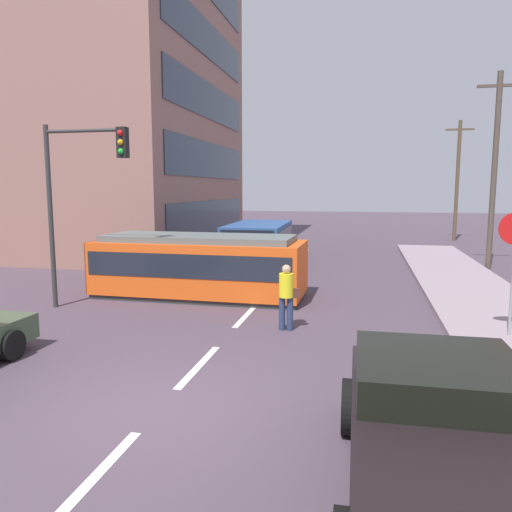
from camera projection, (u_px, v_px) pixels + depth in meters
ground_plane at (272, 288)px, 17.60m from camera, size 120.00×120.00×0.00m
sidewalk_curb_right at (509, 328)px, 12.27m from camera, size 3.20×36.00×0.14m
lane_stripe_0 at (92, 480)px, 5.99m from camera, size 0.16×2.40×0.01m
lane_stripe_1 at (199, 366)px, 9.86m from camera, size 0.16×2.40×0.01m
lane_stripe_2 at (246, 316)px, 13.73m from camera, size 0.16×2.40×0.01m
lane_stripe_3 at (289, 269)px, 21.63m from camera, size 0.16×2.40×0.01m
lane_stripe_4 at (305, 252)px, 27.43m from camera, size 0.16×2.40×0.01m
corner_building at (61, 56)px, 28.47m from camera, size 17.95×15.19×22.40m
streetcar_tram at (199, 265)px, 16.13m from camera, size 6.88×2.63×2.04m
city_bus at (259, 241)px, 22.92m from camera, size 2.71×5.67×1.93m
pedestrian_crossing at (286, 293)px, 12.26m from camera, size 0.51×0.36×1.67m
pickup_truck_parked at (443, 438)px, 5.45m from camera, size 2.35×5.04×1.55m
parked_sedan_mid at (166, 259)px, 20.63m from camera, size 1.97×4.37×1.19m
traffic_light_mast at (79, 182)px, 14.09m from camera, size 2.61×0.33×5.37m
utility_pole_mid at (494, 168)px, 21.25m from camera, size 1.80×0.24×8.48m
utility_pole_far at (457, 179)px, 33.16m from camera, size 1.80×0.24×8.06m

